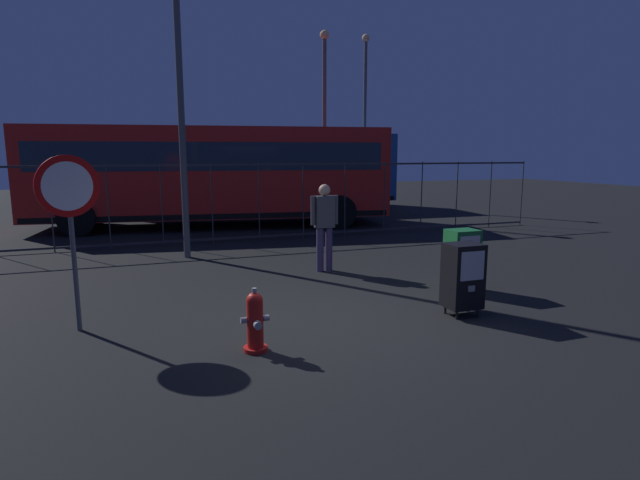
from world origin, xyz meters
TOP-DOWN VIEW (x-y plane):
  - ground_plane at (0.00, 0.00)m, footprint 60.00×60.00m
  - fire_hydrant at (-1.19, -0.73)m, footprint 0.33×0.32m
  - newspaper_box_primary at (1.83, -0.42)m, footprint 0.48×0.42m
  - newspaper_box_secondary at (2.58, 0.68)m, footprint 0.48×0.42m
  - stop_sign at (-3.16, 0.71)m, footprint 0.71×0.31m
  - pedestrian at (0.97, 2.79)m, footprint 0.55×0.22m
  - fence_barrier at (0.00, 6.65)m, footprint 18.03×0.04m
  - bus_near at (-0.11, 9.65)m, footprint 10.75×4.03m
  - bus_far at (2.35, 13.59)m, footprint 10.59×3.11m
  - street_light_near_left at (6.76, 13.59)m, footprint 0.32×0.32m
  - street_light_near_right at (3.96, 10.86)m, footprint 0.32×0.32m
  - street_light_far_left at (-1.39, 5.04)m, footprint 0.32×0.32m

SIDE VIEW (x-z plane):
  - ground_plane at x=0.00m, z-range 0.00..0.00m
  - fire_hydrant at x=-1.19m, z-range -0.02..0.72m
  - newspaper_box_primary at x=1.83m, z-range 0.06..1.08m
  - newspaper_box_secondary at x=2.58m, z-range 0.06..1.08m
  - pedestrian at x=0.97m, z-range 0.11..1.78m
  - fence_barrier at x=0.00m, z-range 0.02..2.02m
  - stop_sign at x=-3.16m, z-range 0.49..2.72m
  - bus_near at x=-0.11m, z-range 0.21..3.21m
  - bus_far at x=2.35m, z-range 0.21..3.21m
  - street_light_near_right at x=3.96m, z-range 0.55..6.91m
  - street_light_near_left at x=6.76m, z-range 0.56..7.56m
  - street_light_far_left at x=-1.39m, z-range 0.58..9.00m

